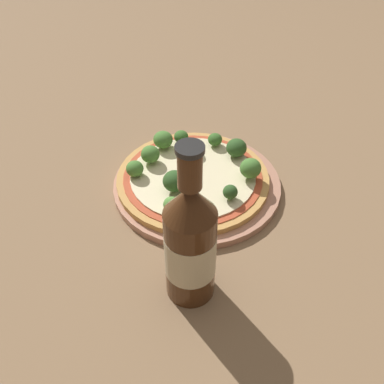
# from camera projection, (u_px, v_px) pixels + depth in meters

# --- Properties ---
(ground_plane) EXTENTS (3.00, 3.00, 0.00)m
(ground_plane) POSITION_uv_depth(u_px,v_px,m) (203.00, 177.00, 0.75)
(ground_plane) COLOR #846647
(plate) EXTENTS (0.27, 0.27, 0.01)m
(plate) POSITION_uv_depth(u_px,v_px,m) (197.00, 185.00, 0.73)
(plate) COLOR tan
(plate) RESTS_ON ground_plane
(pizza) EXTENTS (0.24, 0.24, 0.01)m
(pizza) POSITION_uv_depth(u_px,v_px,m) (193.00, 178.00, 0.72)
(pizza) COLOR tan
(pizza) RESTS_ON plate
(broccoli_floret_0) EXTENTS (0.04, 0.04, 0.04)m
(broccoli_floret_0) POSITION_uv_depth(u_px,v_px,m) (174.00, 181.00, 0.67)
(broccoli_floret_0) COLOR #89A866
(broccoli_floret_0) RESTS_ON pizza
(broccoli_floret_1) EXTENTS (0.03, 0.03, 0.03)m
(broccoli_floret_1) POSITION_uv_depth(u_px,v_px,m) (236.00, 148.00, 0.74)
(broccoli_floret_1) COLOR #89A866
(broccoli_floret_1) RESTS_ON pizza
(broccoli_floret_2) EXTENTS (0.03, 0.03, 0.03)m
(broccoli_floret_2) POSITION_uv_depth(u_px,v_px,m) (150.00, 154.00, 0.73)
(broccoli_floret_2) COLOR #89A866
(broccoli_floret_2) RESTS_ON pizza
(broccoli_floret_3) EXTENTS (0.02, 0.02, 0.02)m
(broccoli_floret_3) POSITION_uv_depth(u_px,v_px,m) (230.00, 192.00, 0.66)
(broccoli_floret_3) COLOR #89A866
(broccoli_floret_3) RESTS_ON pizza
(broccoli_floret_4) EXTENTS (0.02, 0.02, 0.02)m
(broccoli_floret_4) POSITION_uv_depth(u_px,v_px,m) (183.00, 136.00, 0.77)
(broccoli_floret_4) COLOR #89A866
(broccoli_floret_4) RESTS_ON pizza
(broccoli_floret_5) EXTENTS (0.03, 0.03, 0.02)m
(broccoli_floret_5) POSITION_uv_depth(u_px,v_px,m) (192.00, 198.00, 0.66)
(broccoli_floret_5) COLOR #89A866
(broccoli_floret_5) RESTS_ON pizza
(broccoli_floret_6) EXTENTS (0.03, 0.03, 0.03)m
(broccoli_floret_6) POSITION_uv_depth(u_px,v_px,m) (189.00, 147.00, 0.74)
(broccoli_floret_6) COLOR #89A866
(broccoli_floret_6) RESTS_ON pizza
(broccoli_floret_7) EXTENTS (0.03, 0.03, 0.03)m
(broccoli_floret_7) POSITION_uv_depth(u_px,v_px,m) (135.00, 169.00, 0.70)
(broccoli_floret_7) COLOR #89A866
(broccoli_floret_7) RESTS_ON pizza
(broccoli_floret_8) EXTENTS (0.03, 0.03, 0.04)m
(broccoli_floret_8) POSITION_uv_depth(u_px,v_px,m) (251.00, 168.00, 0.70)
(broccoli_floret_8) COLOR #89A866
(broccoli_floret_8) RESTS_ON pizza
(broccoli_floret_9) EXTENTS (0.02, 0.02, 0.03)m
(broccoli_floret_9) POSITION_uv_depth(u_px,v_px,m) (172.00, 205.00, 0.64)
(broccoli_floret_9) COLOR #89A866
(broccoli_floret_9) RESTS_ON pizza
(broccoli_floret_10) EXTENTS (0.02, 0.02, 0.02)m
(broccoli_floret_10) POSITION_uv_depth(u_px,v_px,m) (215.00, 140.00, 0.76)
(broccoli_floret_10) COLOR #89A866
(broccoli_floret_10) RESTS_ON pizza
(broccoli_floret_11) EXTENTS (0.03, 0.03, 0.03)m
(broccoli_floret_11) POSITION_uv_depth(u_px,v_px,m) (163.00, 140.00, 0.76)
(broccoli_floret_11) COLOR #89A866
(broccoli_floret_11) RESTS_ON pizza
(beer_bottle) EXTENTS (0.06, 0.06, 0.23)m
(beer_bottle) POSITION_uv_depth(u_px,v_px,m) (190.00, 243.00, 0.53)
(beer_bottle) COLOR #472814
(beer_bottle) RESTS_ON ground_plane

